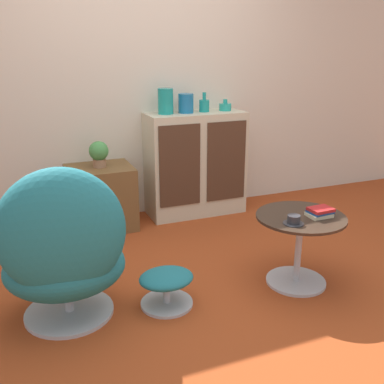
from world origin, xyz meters
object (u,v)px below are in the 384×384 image
at_px(vase_inner_left, 186,103).
at_px(book_stack, 320,212).
at_px(ottoman, 166,283).
at_px(potted_plant, 99,153).
at_px(tv_console, 101,198).
at_px(teacup, 294,220).
at_px(vase_inner_right, 204,105).
at_px(coffee_table, 299,241).
at_px(egg_chair, 63,251).
at_px(sideboard, 195,164).
at_px(vase_rightmost, 225,107).
at_px(vase_leftmost, 166,101).

height_order(vase_inner_left, book_stack, vase_inner_left).
relative_size(ottoman, potted_plant, 1.52).
xyz_separation_m(tv_console, ottoman, (0.12, -1.43, -0.13)).
bearing_deg(book_stack, teacup, -169.31).
relative_size(vase_inner_right, book_stack, 1.07).
height_order(ottoman, coffee_table, coffee_table).
height_order(egg_chair, book_stack, egg_chair).
height_order(egg_chair, vase_inner_right, vase_inner_right).
bearing_deg(potted_plant, ottoman, -85.47).
relative_size(coffee_table, vase_inner_left, 3.44).
bearing_deg(sideboard, vase_rightmost, 0.73).
bearing_deg(egg_chair, potted_plant, 70.67).
height_order(sideboard, vase_inner_right, vase_inner_right).
bearing_deg(vase_rightmost, sideboard, -179.27).
bearing_deg(tv_console, egg_chair, -109.12).
height_order(coffee_table, vase_inner_right, vase_inner_right).
bearing_deg(book_stack, coffee_table, 151.52).
height_order(sideboard, vase_leftmost, vase_leftmost).
bearing_deg(book_stack, potted_plant, 126.21).
bearing_deg(tv_console, sideboard, 2.49).
bearing_deg(vase_rightmost, book_stack, -92.85).
xyz_separation_m(tv_console, vase_leftmost, (0.63, 0.04, 0.81)).
xyz_separation_m(tv_console, potted_plant, (0.01, 0.00, 0.41)).
relative_size(vase_leftmost, teacup, 1.73).
relative_size(vase_inner_right, teacup, 1.36).
bearing_deg(sideboard, book_stack, -82.00).
distance_m(tv_console, book_stack, 1.95).
relative_size(sideboard, potted_plant, 4.31).
xyz_separation_m(vase_inner_left, potted_plant, (-0.82, -0.04, -0.38)).
distance_m(coffee_table, potted_plant, 1.86).
xyz_separation_m(ottoman, potted_plant, (-0.11, 1.43, 0.53)).
height_order(ottoman, vase_rightmost, vase_rightmost).
distance_m(vase_inner_left, book_stack, 1.72).
bearing_deg(coffee_table, potted_plant, 124.60).
height_order(tv_console, vase_inner_right, vase_inner_right).
bearing_deg(coffee_table, ottoman, 175.63).
bearing_deg(vase_leftmost, tv_console, -176.04).
bearing_deg(teacup, vase_leftmost, 99.63).
relative_size(ottoman, teacup, 2.64).
relative_size(tv_console, vase_leftmost, 2.49).
xyz_separation_m(vase_leftmost, potted_plant, (-0.63, -0.04, -0.40)).
xyz_separation_m(egg_chair, book_stack, (1.62, -0.19, 0.07)).
bearing_deg(coffee_table, vase_inner_left, 97.86).
relative_size(sideboard, ottoman, 2.84).
relative_size(ottoman, vase_rightmost, 2.99).
relative_size(coffee_table, teacup, 4.55).
bearing_deg(sideboard, vase_inner_right, 2.51).
relative_size(egg_chair, teacup, 7.49).
distance_m(vase_leftmost, potted_plant, 0.75).
height_order(sideboard, vase_rightmost, vase_rightmost).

